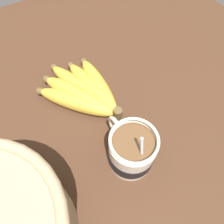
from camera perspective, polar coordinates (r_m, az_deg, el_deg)
table at (r=50.30cm, az=-2.86°, el=-9.28°), size 122.71×122.71×3.18cm
coffee_mug at (r=43.32cm, az=5.05°, el=-10.16°), size 13.04×9.18×14.07cm
banana_bunch at (r=53.89cm, az=-7.28°, el=5.25°), size 23.22×17.42×4.42cm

